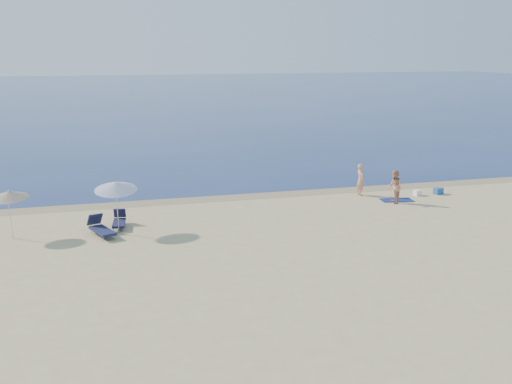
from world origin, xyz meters
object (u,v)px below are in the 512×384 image
blue_cooler (438,191)px  person_right (395,187)px  person_left (361,180)px  umbrella_near (116,186)px

blue_cooler → person_right: bearing=-174.5°
person_left → blue_cooler: bearing=-103.9°
blue_cooler → umbrella_near: umbrella_near is taller
person_left → umbrella_near: size_ratio=0.72×
person_right → umbrella_near: 13.95m
umbrella_near → person_right: bearing=15.8°
blue_cooler → person_left: bearing=152.8°
person_right → umbrella_near: size_ratio=0.72×
blue_cooler → umbrella_near: bearing=174.1°
person_right → blue_cooler: 3.56m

